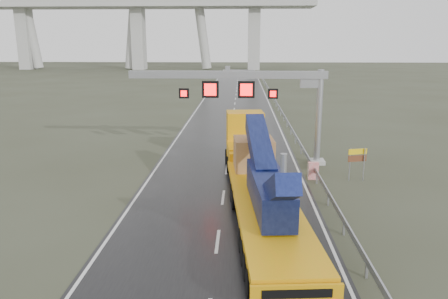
{
  "coord_description": "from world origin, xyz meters",
  "views": [
    {
      "loc": [
        1.08,
        -14.89,
        9.11
      ],
      "look_at": [
        0.09,
        9.21,
        3.2
      ],
      "focal_mm": 35.0,
      "sensor_mm": 36.0,
      "label": 1
    }
  ],
  "objects_px": {
    "striped_barrier": "(313,171)",
    "sign_gantry": "(256,91)",
    "exit_sign_pair": "(357,158)",
    "heavy_haul_truck": "(256,166)"
  },
  "relations": [
    {
      "from": "sign_gantry",
      "to": "exit_sign_pair",
      "type": "height_order",
      "value": "sign_gantry"
    },
    {
      "from": "sign_gantry",
      "to": "striped_barrier",
      "type": "xyz_separation_m",
      "value": [
        3.9,
        -3.99,
        -5.02
      ]
    },
    {
      "from": "striped_barrier",
      "to": "sign_gantry",
      "type": "bearing_deg",
      "value": 129.83
    },
    {
      "from": "sign_gantry",
      "to": "heavy_haul_truck",
      "type": "height_order",
      "value": "sign_gantry"
    },
    {
      "from": "striped_barrier",
      "to": "heavy_haul_truck",
      "type": "bearing_deg",
      "value": -143.0
    },
    {
      "from": "striped_barrier",
      "to": "exit_sign_pair",
      "type": "bearing_deg",
      "value": -9.34
    },
    {
      "from": "sign_gantry",
      "to": "heavy_haul_truck",
      "type": "relative_size",
      "value": 0.71
    },
    {
      "from": "sign_gantry",
      "to": "heavy_haul_truck",
      "type": "distance_m",
      "value": 8.43
    },
    {
      "from": "exit_sign_pair",
      "to": "striped_barrier",
      "type": "relative_size",
      "value": 1.92
    },
    {
      "from": "sign_gantry",
      "to": "exit_sign_pair",
      "type": "xyz_separation_m",
      "value": [
        6.76,
        -4.24,
        -4.03
      ]
    }
  ]
}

